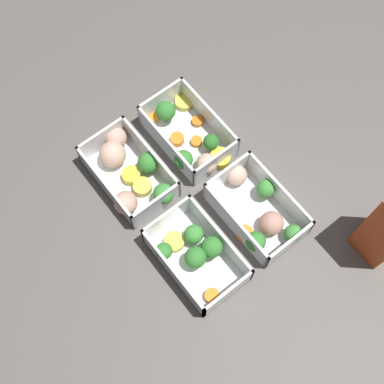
{
  "coord_description": "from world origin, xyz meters",
  "views": [
    {
      "loc": [
        0.28,
        -0.22,
        0.89
      ],
      "look_at": [
        0.0,
        0.0,
        0.02
      ],
      "focal_mm": 50.0,
      "sensor_mm": 36.0,
      "label": 1
    }
  ],
  "objects_px": {
    "container_near_left": "(129,171)",
    "container_far_right": "(259,211)",
    "container_near_right": "(196,253)",
    "container_far_left": "(190,137)"
  },
  "relations": [
    {
      "from": "container_near_left",
      "to": "container_far_right",
      "type": "xyz_separation_m",
      "value": [
        0.2,
        0.13,
        -0.0
      ]
    },
    {
      "from": "container_far_left",
      "to": "container_near_right",
      "type": "bearing_deg",
      "value": -35.53
    },
    {
      "from": "container_near_left",
      "to": "container_far_left",
      "type": "distance_m",
      "value": 0.13
    },
    {
      "from": "container_near_left",
      "to": "container_far_left",
      "type": "bearing_deg",
      "value": 84.41
    },
    {
      "from": "container_near_left",
      "to": "container_near_right",
      "type": "distance_m",
      "value": 0.19
    },
    {
      "from": "container_far_right",
      "to": "container_near_right",
      "type": "bearing_deg",
      "value": -94.12
    },
    {
      "from": "container_near_right",
      "to": "container_far_left",
      "type": "xyz_separation_m",
      "value": [
        -0.18,
        0.13,
        -0.0
      ]
    },
    {
      "from": "container_far_right",
      "to": "container_far_left",
      "type": "bearing_deg",
      "value": -178.32
    },
    {
      "from": "container_far_left",
      "to": "container_far_right",
      "type": "distance_m",
      "value": 0.19
    },
    {
      "from": "container_near_left",
      "to": "container_near_right",
      "type": "bearing_deg",
      "value": -0.28
    }
  ]
}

